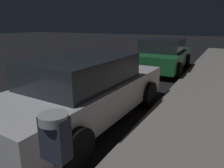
{
  "coord_description": "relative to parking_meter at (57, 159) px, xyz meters",
  "views": [
    {
      "loc": [
        5.39,
        -1.16,
        2.06
      ],
      "look_at": [
        4.18,
        1.03,
        1.34
      ],
      "focal_mm": 33.35,
      "sensor_mm": 36.0,
      "label": 1
    }
  ],
  "objects": [
    {
      "name": "parking_meter",
      "position": [
        0.0,
        0.0,
        0.0
      ],
      "size": [
        0.19,
        0.19,
        1.37
      ],
      "color": "#59595B",
      "rests_on": "sidewalk"
    },
    {
      "name": "car_silver",
      "position": [
        -1.63,
        2.57,
        -0.47
      ],
      "size": [
        2.07,
        4.61,
        1.43
      ],
      "color": "#B7B7BF",
      "rests_on": "ground"
    },
    {
      "name": "car_green",
      "position": [
        -1.63,
        8.44,
        -0.47
      ],
      "size": [
        2.21,
        4.16,
        1.43
      ],
      "color": "#19592D",
      "rests_on": "ground"
    }
  ]
}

